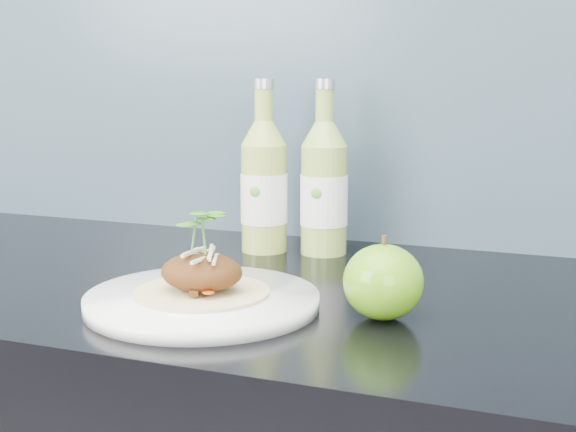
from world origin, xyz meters
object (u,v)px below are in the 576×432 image
green_apple (383,282)px  cider_bottle_right (324,188)px  dinner_plate (202,301)px  cider_bottle_left (264,187)px

green_apple → cider_bottle_right: size_ratio=0.36×
green_apple → dinner_plate: bearing=-170.4°
dinner_plate → green_apple: 0.20m
cider_bottle_right → cider_bottle_left: bearing=-169.0°
cider_bottle_left → cider_bottle_right: bearing=-0.6°
green_apple → cider_bottle_left: cider_bottle_left is taller
dinner_plate → cider_bottle_right: bearing=82.8°
green_apple → cider_bottle_right: (-0.16, 0.27, 0.05)m
green_apple → cider_bottle_right: 0.32m
dinner_plate → cider_bottle_left: size_ratio=1.13×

